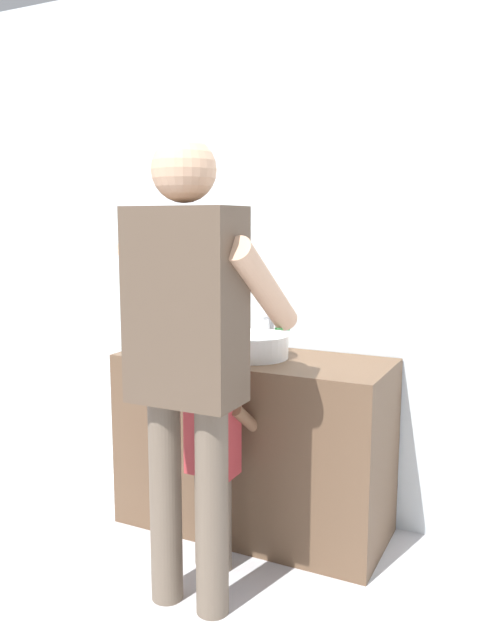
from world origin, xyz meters
TOP-DOWN VIEW (x-y plane):
  - ground_plane at (0.00, 0.00)m, footprint 14.00×14.00m
  - back_wall at (0.00, 0.62)m, footprint 4.40×0.08m
  - vanity_cabinet at (0.00, 0.30)m, footprint 1.27×0.54m
  - sink_basin at (0.00, 0.28)m, footprint 0.34×0.34m
  - faucet at (0.00, 0.49)m, footprint 0.18×0.14m
  - toothbrush_cup at (-0.33, 0.37)m, footprint 0.07×0.07m
  - child_toddler at (0.00, -0.10)m, footprint 0.29×0.29m
  - adult_parent at (0.05, -0.38)m, footprint 0.55×0.58m

SIDE VIEW (x-z plane):
  - ground_plane at x=0.00m, z-range 0.00..0.00m
  - vanity_cabinet at x=0.00m, z-range 0.00..0.85m
  - child_toddler at x=0.00m, z-range 0.09..1.02m
  - toothbrush_cup at x=-0.33m, z-range 0.80..1.00m
  - sink_basin at x=0.00m, z-range 0.85..0.96m
  - faucet at x=0.00m, z-range 0.84..1.02m
  - adult_parent at x=0.05m, z-range 0.18..1.95m
  - back_wall at x=0.00m, z-range 0.00..2.70m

